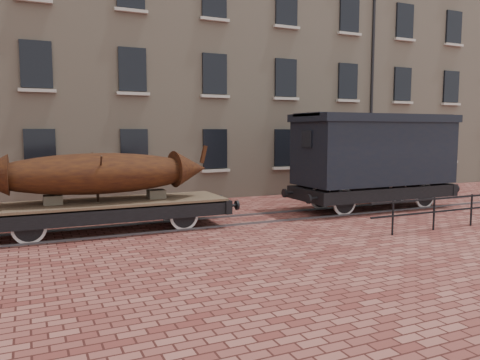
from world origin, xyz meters
name	(u,v)px	position (x,y,z in m)	size (l,w,h in m)	color
ground	(242,220)	(0.00, 0.00, 0.00)	(90.00, 90.00, 0.00)	maroon
warehouse_cream	(215,56)	(3.00, 9.99, 7.00)	(40.00, 10.19, 14.00)	tan
rail_track	(242,219)	(0.00, 0.00, 0.03)	(30.00, 1.52, 0.06)	#59595E
flatcar_wagon	(107,207)	(-4.37, 0.00, 0.74)	(7.82, 2.12, 1.18)	brown
iron_boat	(97,173)	(-4.63, 0.00, 1.75)	(6.78, 1.97, 1.61)	#48230D
goods_van	(375,150)	(5.53, 0.00, 2.26)	(6.97, 2.54, 3.61)	black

